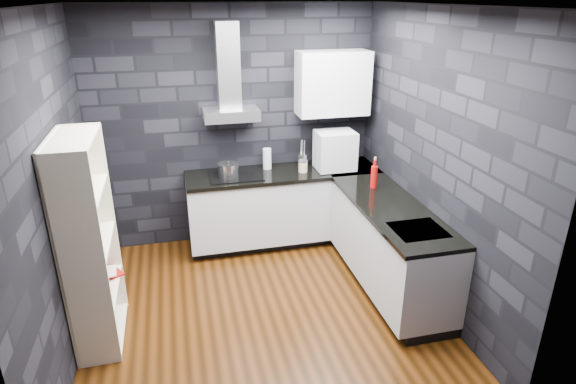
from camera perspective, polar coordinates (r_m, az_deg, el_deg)
name	(u,v)px	position (r m, az deg, el deg)	size (l,w,h in m)	color
ground	(263,310)	(4.70, -2.94, -13.83)	(3.20, 3.20, 0.00)	#3F1F09
ceiling	(256,5)	(3.79, -3.80, 21.23)	(3.20, 3.20, 0.00)	white
wall_back	(234,128)	(5.58, -6.41, 7.51)	(3.20, 0.05, 2.70)	black
wall_front	(316,281)	(2.63, 3.31, -10.53)	(3.20, 0.05, 2.70)	black
wall_left	(52,195)	(4.11, -26.20, -0.31)	(0.05, 3.20, 2.70)	black
wall_right	(435,162)	(4.60, 17.03, 3.38)	(0.05, 3.20, 2.70)	black
toekick_back	(283,236)	(5.87, -0.63, -5.21)	(2.18, 0.50, 0.10)	black
toekick_right	(390,282)	(5.11, 11.99, -10.35)	(0.50, 1.78, 0.10)	black
counter_back_cab	(283,205)	(5.65, -0.55, -1.53)	(2.20, 0.60, 0.76)	silver
counter_right_cab	(390,245)	(4.88, 11.97, -6.18)	(0.60, 1.80, 0.76)	silver
counter_back_top	(283,173)	(5.49, -0.55, 2.25)	(2.20, 0.62, 0.04)	black
counter_right_top	(392,208)	(4.70, 12.24, -1.90)	(0.62, 1.80, 0.04)	black
counter_corner_top	(349,167)	(5.72, 7.27, 2.92)	(0.62, 0.62, 0.04)	black
hood_body	(231,114)	(5.34, -6.76, 9.12)	(0.60, 0.34, 0.12)	silver
hood_chimney	(228,66)	(5.31, -7.11, 14.65)	(0.24, 0.20, 0.90)	silver
upper_cabinet	(333,83)	(5.52, 5.31, 12.71)	(0.80, 0.35, 0.70)	silver
cooktop	(235,175)	(5.40, -6.27, 2.05)	(0.58, 0.50, 0.01)	black
sink_rim	(418,230)	(4.30, 15.19, -4.38)	(0.44, 0.40, 0.01)	silver
pot	(228,170)	(5.34, -7.08, 2.57)	(0.22, 0.22, 0.13)	#B3B3B7
glass_vase	(267,159)	(5.55, -2.49, 3.96)	(0.10, 0.10, 0.24)	silver
storage_jar	(303,167)	(5.46, 1.78, 3.01)	(0.10, 0.10, 0.12)	#CBAF8A
utensil_crock	(302,160)	(5.64, 1.70, 3.79)	(0.11, 0.11, 0.15)	#B3B3B7
appliance_garage	(335,150)	(5.52, 5.59, 4.94)	(0.44, 0.34, 0.44)	silver
red_bottle	(374,177)	(5.07, 10.16, 1.77)	(0.07, 0.07, 0.23)	#9C0908
bookshelf	(89,244)	(4.24, -22.48, -5.70)	(0.34, 0.80, 1.80)	beige
fruit_bowl	(87,244)	(4.16, -22.68, -5.71)	(0.24, 0.24, 0.06)	silver
book_red	(98,266)	(4.56, -21.60, -8.21)	(0.18, 0.02, 0.24)	#8B0B07
book_second	(98,264)	(4.55, -21.64, -7.96)	(0.15, 0.02, 0.20)	#B2B2B2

